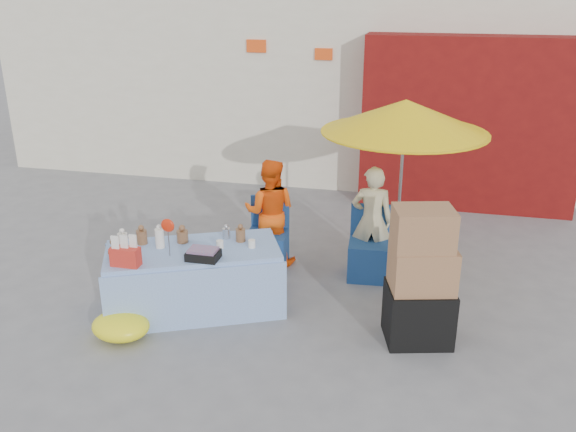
% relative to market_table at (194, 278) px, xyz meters
% --- Properties ---
extents(ground, '(80.00, 80.00, 0.00)m').
position_rel_market_table_xyz_m(ground, '(0.71, -0.18, -0.36)').
color(ground, slate).
rests_on(ground, ground).
extents(market_table, '(2.03, 1.54, 1.11)m').
position_rel_market_table_xyz_m(market_table, '(0.00, 0.00, 0.00)').
color(market_table, '#99C1F6').
rests_on(market_table, ground).
extents(chair_left, '(0.51, 0.50, 0.85)m').
position_rel_market_table_xyz_m(chair_left, '(0.49, 1.20, -0.11)').
color(chair_left, navy).
rests_on(chair_left, ground).
extents(chair_right, '(0.51, 0.50, 0.85)m').
position_rel_market_table_xyz_m(chair_right, '(1.74, 1.20, -0.11)').
color(chair_right, navy).
rests_on(chair_right, ground).
extents(vendor_orange, '(0.69, 0.55, 1.34)m').
position_rel_market_table_xyz_m(vendor_orange, '(0.49, 1.34, 0.31)').
color(vendor_orange, '#FF560D').
rests_on(vendor_orange, ground).
extents(vendor_beige, '(0.51, 0.35, 1.33)m').
position_rel_market_table_xyz_m(vendor_beige, '(1.74, 1.34, 0.30)').
color(vendor_beige, '#C8BB8D').
rests_on(vendor_beige, ground).
extents(umbrella, '(1.90, 1.90, 2.09)m').
position_rel_market_table_xyz_m(umbrella, '(2.04, 1.49, 1.53)').
color(umbrella, gray).
rests_on(umbrella, ground).
extents(box_stack, '(0.73, 0.65, 1.38)m').
position_rel_market_table_xyz_m(box_stack, '(2.35, -0.08, 0.28)').
color(box_stack, black).
rests_on(box_stack, ground).
extents(tarp_bundle, '(0.70, 0.62, 0.26)m').
position_rel_market_table_xyz_m(tarp_bundle, '(-0.50, -0.72, -0.23)').
color(tarp_bundle, '#FFF61A').
rests_on(tarp_bundle, ground).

